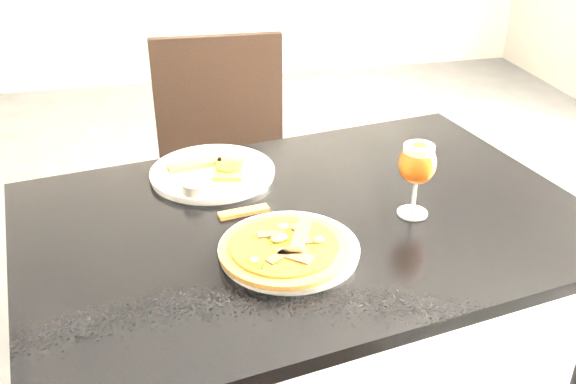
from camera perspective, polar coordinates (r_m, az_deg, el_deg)
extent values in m
cube|color=black|center=(1.38, 1.67, -2.67)|extent=(1.31, 0.98, 0.03)
cylinder|color=black|center=(1.79, -19.51, -10.93)|extent=(0.05, 0.05, 0.72)
cylinder|color=black|center=(2.06, 11.59, -4.06)|extent=(0.05, 0.05, 0.72)
cube|color=black|center=(2.03, -5.29, -0.76)|extent=(0.45, 0.45, 0.04)
cylinder|color=black|center=(2.01, -9.49, -9.62)|extent=(0.04, 0.04, 0.44)
cylinder|color=black|center=(2.04, 0.47, -8.64)|extent=(0.04, 0.04, 0.44)
cylinder|color=black|center=(2.30, -9.82, -4.29)|extent=(0.04, 0.04, 0.44)
cylinder|color=black|center=(2.32, -1.17, -3.50)|extent=(0.04, 0.04, 0.44)
cube|color=black|center=(2.10, -6.16, 7.96)|extent=(0.41, 0.05, 0.43)
cylinder|color=white|center=(1.25, 0.09, -5.15)|extent=(0.36, 0.36, 0.01)
cylinder|color=#945223|center=(1.23, -0.31, -5.10)|extent=(0.25, 0.25, 0.01)
cylinder|color=red|center=(1.23, -0.32, -4.79)|extent=(0.21, 0.21, 0.01)
cube|color=#4B2920|center=(1.23, 0.92, -4.46)|extent=(0.05, 0.03, 0.00)
cube|color=#4B2920|center=(1.26, -0.12, -3.50)|extent=(0.04, 0.06, 0.00)
cube|color=#4B2920|center=(1.25, -2.98, -3.98)|extent=(0.06, 0.05, 0.00)
cube|color=#4B2920|center=(1.21, -1.17, -5.14)|extent=(0.06, 0.05, 0.00)
cube|color=#4B2920|center=(1.19, 0.79, -5.63)|extent=(0.04, 0.06, 0.00)
ellipsoid|color=#E9B54C|center=(1.23, 0.31, -4.22)|extent=(0.02, 0.02, 0.01)
ellipsoid|color=#E9B54C|center=(1.28, -0.13, -2.98)|extent=(0.02, 0.02, 0.01)
ellipsoid|color=#E9B54C|center=(1.23, -0.87, -4.18)|extent=(0.02, 0.02, 0.01)
ellipsoid|color=#E9B54C|center=(1.23, -3.26, -4.41)|extent=(0.02, 0.02, 0.01)
ellipsoid|color=#E9B54C|center=(1.21, -0.96, -4.83)|extent=(0.02, 0.02, 0.01)
ellipsoid|color=#E9B54C|center=(1.17, -0.52, -6.20)|extent=(0.02, 0.02, 0.01)
ellipsoid|color=#E9B54C|center=(1.21, 0.25, -4.87)|extent=(0.02, 0.02, 0.01)
ellipsoid|color=#E9B54C|center=(1.22, 2.64, -4.61)|extent=(0.02, 0.02, 0.01)
cube|color=#18420B|center=(1.23, -0.22, -4.31)|extent=(0.01, 0.02, 0.00)
cube|color=#18420B|center=(1.26, -0.86, -3.68)|extent=(0.00, 0.02, 0.00)
cube|color=#18420B|center=(1.27, -2.39, -3.42)|extent=(0.01, 0.02, 0.00)
cube|color=#18420B|center=(1.23, -1.49, -4.39)|extent=(0.02, 0.01, 0.00)
cube|color=#18420B|center=(1.22, -2.85, -4.75)|extent=(0.02, 0.01, 0.00)
cube|color=#18420B|center=(1.22, -0.87, -4.82)|extent=(0.02, 0.01, 0.00)
cube|color=#18420B|center=(1.20, -1.42, -5.52)|extent=(0.01, 0.01, 0.00)
cube|color=#18420B|center=(1.17, -0.82, -6.44)|extent=(0.01, 0.02, 0.00)
cube|color=#18420B|center=(1.20, 0.06, -5.32)|extent=(0.00, 0.02, 0.00)
cube|color=#18420B|center=(1.19, 1.45, -5.68)|extent=(0.01, 0.02, 0.00)
cube|color=#18420B|center=(1.22, 0.28, -4.77)|extent=(0.02, 0.01, 0.00)
cube|color=#18420B|center=(1.23, 1.57, -4.56)|extent=(0.02, 0.01, 0.00)
cube|color=#18420B|center=(1.25, 2.36, -3.79)|extent=(0.02, 0.01, 0.00)
cube|color=#18420B|center=(1.24, 0.39, -4.08)|extent=(0.01, 0.01, 0.00)
cube|color=#945223|center=(1.26, -0.24, -3.47)|extent=(0.07, 0.12, 0.01)
cylinder|color=white|center=(1.55, -6.72, 1.73)|extent=(0.35, 0.35, 0.02)
cube|color=#945223|center=(1.56, -8.26, 2.43)|extent=(0.14, 0.06, 0.01)
cube|color=#945223|center=(1.53, -5.25, 2.02)|extent=(0.09, 0.12, 0.01)
cylinder|color=red|center=(1.53, -5.26, 2.28)|extent=(0.06, 0.06, 0.00)
cube|color=#945223|center=(1.38, -3.95, -1.77)|extent=(0.11, 0.04, 0.01)
cylinder|color=#B4B2A2|center=(1.45, -8.18, 0.16)|extent=(0.06, 0.06, 0.04)
cylinder|color=#BE8D29|center=(1.44, -8.22, 0.64)|extent=(0.05, 0.05, 0.01)
cylinder|color=silver|center=(1.41, 10.99, -1.83)|extent=(0.07, 0.07, 0.00)
cylinder|color=silver|center=(1.39, 11.13, -0.49)|extent=(0.01, 0.01, 0.07)
ellipsoid|color=#8E3B0D|center=(1.35, 11.44, 2.49)|extent=(0.08, 0.08, 0.09)
cylinder|color=silver|center=(1.34, 11.58, 3.80)|extent=(0.06, 0.06, 0.02)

